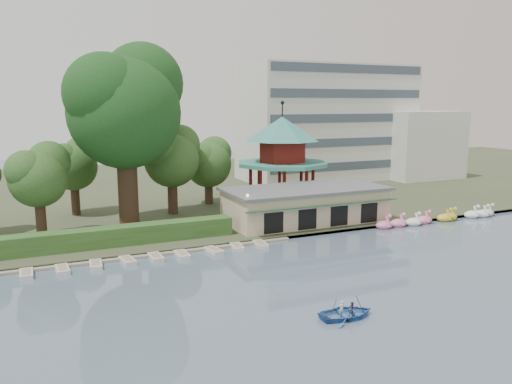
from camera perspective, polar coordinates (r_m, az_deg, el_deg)
ground_plane at (r=35.39m, az=9.12°, el=-12.98°), size 220.00×220.00×0.00m
shore at (r=82.31m, az=-10.93°, el=0.40°), size 220.00×70.00×0.40m
embankment at (r=49.87m, az=-1.78°, el=-5.79°), size 220.00×0.60×0.30m
dock at (r=46.80m, az=-15.59°, el=-7.28°), size 34.00×1.60×0.24m
boathouse at (r=57.70m, az=5.67°, el=-1.38°), size 18.60×9.39×3.90m
pavilion at (r=66.63m, az=2.99°, el=4.65°), size 12.40×12.40×13.50m
office_building at (r=91.57m, az=9.81°, el=7.41°), size 38.00×18.00×20.00m
hedge at (r=49.35m, az=-19.68°, el=-5.17°), size 30.00×2.00×1.80m
lamp_post at (r=51.19m, az=-0.97°, el=-1.69°), size 0.36×0.36×4.28m
big_tree at (r=56.10m, az=-14.71°, el=9.79°), size 13.24×12.33×20.10m
small_trees at (r=59.56m, az=-17.66°, el=2.68°), size 39.55×16.05×10.86m
swan_boats at (r=63.04m, az=20.36°, el=-2.82°), size 17.77×2.10×1.92m
moored_rowboats at (r=45.36m, az=-16.22°, el=-7.78°), size 29.66×2.73×0.36m
rowboat_with_passengers at (r=33.89m, az=10.35°, el=-13.09°), size 5.46×4.05×2.01m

